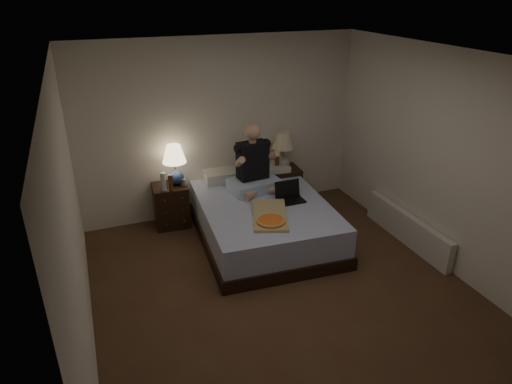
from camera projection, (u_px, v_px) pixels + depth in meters
name	position (u px, v px, depth m)	size (l,w,h in m)	color
floor	(286.00, 294.00, 5.00)	(4.00, 4.50, 0.00)	brown
ceiling	(294.00, 60.00, 3.95)	(4.00, 4.50, 0.00)	white
wall_back	(221.00, 128.00, 6.37)	(4.00, 2.50, 0.00)	silver
wall_front	(459.00, 346.00, 2.57)	(4.00, 2.50, 0.00)	silver
wall_left	(73.00, 227.00, 3.81)	(4.50, 2.50, 0.00)	silver
wall_right	(450.00, 164.00, 5.13)	(4.50, 2.50, 0.00)	silver
bed	(263.00, 219.00, 6.01)	(1.58, 2.11, 0.53)	#5A6BB4
nightstand_left	(171.00, 205.00, 6.32)	(0.46, 0.41, 0.60)	black
nightstand_right	(283.00, 186.00, 6.90)	(0.46, 0.41, 0.59)	black
lamp_left	(175.00, 165.00, 6.12)	(0.32, 0.32, 0.56)	navy
lamp_right	(283.00, 151.00, 6.65)	(0.32, 0.32, 0.56)	gray
water_bottle	(163.00, 182.00, 6.00)	(0.07, 0.07, 0.25)	silver
soda_can	(184.00, 182.00, 6.17)	(0.07, 0.07, 0.10)	#A9A8A4
beer_bottle_left	(171.00, 183.00, 5.99)	(0.06, 0.06, 0.23)	#542B0C
beer_bottle_right	(277.00, 163.00, 6.64)	(0.06, 0.06, 0.23)	#552A0C
person	(254.00, 158.00, 6.03)	(0.66, 0.52, 0.93)	black
laptop	(291.00, 193.00, 5.86)	(0.34, 0.28, 0.24)	black
pizza_box	(271.00, 222.00, 5.33)	(0.40, 0.76, 0.08)	tan
radiator	(407.00, 228.00, 5.93)	(0.10, 1.60, 0.40)	silver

